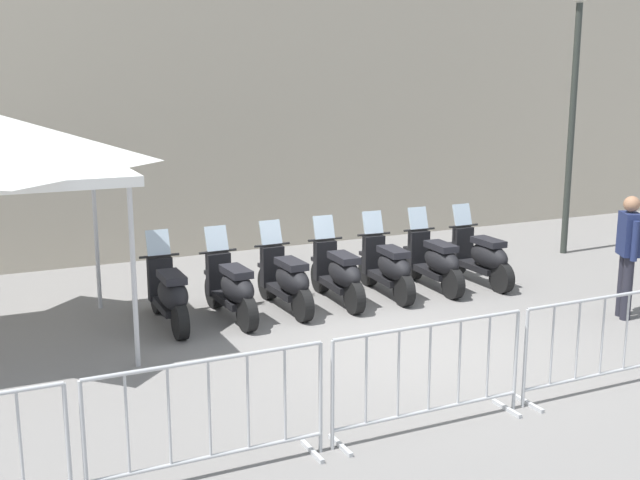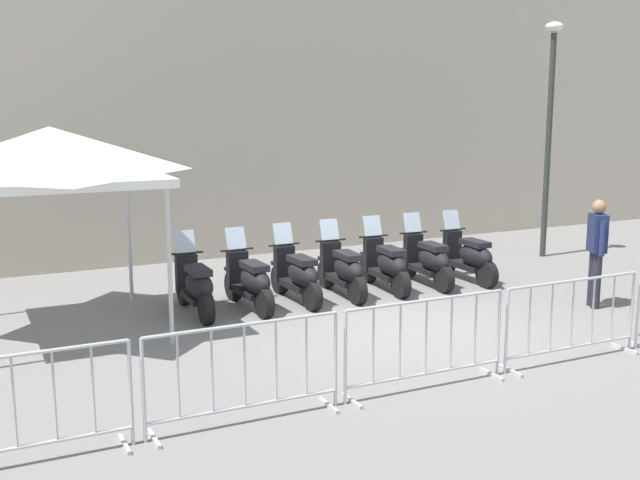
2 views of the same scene
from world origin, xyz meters
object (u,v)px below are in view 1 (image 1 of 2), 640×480
Objects in this scene: motorcycle_1 at (232,289)px; motorcycle_6 at (481,257)px; barrier_segment_3 at (602,344)px; officer_near_row_end at (628,250)px; motorcycle_2 at (287,281)px; barrier_segment_2 at (429,377)px; barrier_segment_1 at (210,419)px; motorcycle_3 at (339,274)px; street_lamp at (574,94)px; motorcycle_4 at (388,268)px; motorcycle_0 at (169,295)px; motorcycle_5 at (435,262)px.

motorcycle_1 and motorcycle_6 have the same top height.
officer_near_row_end reaches higher than barrier_segment_3.
motorcycle_2 is 0.82× the size of barrier_segment_2.
motorcycle_6 is at bearing 35.49° from barrier_segment_1.
motorcycle_3 is 0.82× the size of barrier_segment_1.
officer_near_row_end is at bearing -71.59° from motorcycle_6.
motorcycle_6 is 0.82× the size of barrier_segment_2.
officer_near_row_end is (6.58, 1.86, 0.46)m from barrier_segment_1.
motorcycle_2 is at bearing 151.43° from officer_near_row_end.
street_lamp reaches higher than barrier_segment_2.
barrier_segment_2 is 8.70m from street_lamp.
barrier_segment_1 is 1.00× the size of barrier_segment_2.
motorcycle_1 is 1.00× the size of motorcycle_4.
motorcycle_2 is 0.82× the size of barrier_segment_1.
street_lamp is (7.91, 1.23, 2.52)m from motorcycle_0.
motorcycle_4 is 5.86m from barrier_segment_1.
barrier_segment_1 is 4.38m from barrier_segment_3.
motorcycle_3 is 4.07m from officer_near_row_end.
motorcycle_5 is at bearing -162.37° from street_lamp.
motorcycle_6 reaches higher than barrier_segment_3.
motorcycle_5 is 0.82× the size of barrier_segment_1.
motorcycle_3 is at bearing 0.56° from motorcycle_0.
motorcycle_2 is 1.00× the size of motorcycle_5.
motorcycle_3 is at bearing -178.55° from motorcycle_5.
motorcycle_2 is 6.81m from street_lamp.
motorcycle_1 is at bearing -169.53° from street_lamp.
motorcycle_2 is 1.70m from motorcycle_4.
motorcycle_1 is 2.55m from motorcycle_4.
motorcycle_1 is 5.50m from officer_near_row_end.
motorcycle_3 is at bearing 3.34° from motorcycle_1.
motorcycle_0 is at bearing 131.94° from barrier_segment_3.
motorcycle_1 is at bearing 156.42° from officer_near_row_end.
motorcycle_3 and motorcycle_4 have the same top height.
barrier_segment_1 is (-2.41, -4.13, 0.07)m from motorcycle_2.
motorcycle_0 is 0.36× the size of street_lamp.
street_lamp reaches higher than officer_near_row_end.
barrier_segment_1 is (-1.56, -4.05, 0.07)m from motorcycle_1.
motorcycle_4 is 5.29m from street_lamp.
barrier_segment_2 is 1.22× the size of officer_near_row_end.
motorcycle_0 is 8.39m from street_lamp.
street_lamp reaches higher than barrier_segment_1.
motorcycle_2 is at bearing -178.61° from motorcycle_5.
motorcycle_1 is 4.26m from motorcycle_6.
barrier_segment_2 is at bearing 0.35° from barrier_segment_1.
barrier_segment_1 is 2.19m from barrier_segment_2.
street_lamp is at bearing 31.84° from barrier_segment_1.
motorcycle_4 is at bearing 179.04° from motorcycle_6.
motorcycle_3 reaches higher than barrier_segment_2.
motorcycle_2 is 0.36× the size of street_lamp.
motorcycle_0 and motorcycle_4 have the same top height.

